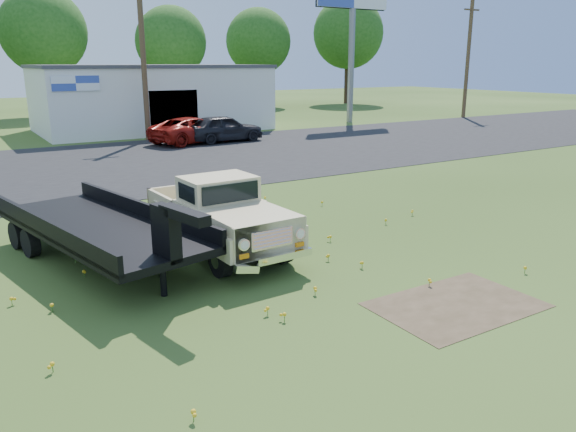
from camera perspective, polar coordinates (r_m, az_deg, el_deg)
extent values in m
plane|color=#2B4315|center=(12.01, 1.08, -5.57)|extent=(140.00, 140.00, 0.00)
cube|color=black|center=(25.53, -17.57, 4.96)|extent=(90.00, 14.00, 0.02)
cube|color=#433624|center=(10.83, 16.73, -8.66)|extent=(3.00, 2.00, 0.01)
cube|color=#433624|center=(14.21, -13.52, -2.65)|extent=(2.20, 1.60, 0.01)
cube|color=white|center=(38.44, -13.66, 11.50)|extent=(14.00, 8.00, 4.00)
cube|color=#3F3F44|center=(38.37, -13.86, 14.55)|extent=(14.20, 8.20, 0.20)
cube|color=black|center=(34.75, -11.51, 10.60)|extent=(3.00, 0.10, 2.20)
cube|color=white|center=(33.05, -20.77, 12.49)|extent=(2.50, 0.08, 0.80)
cylinder|color=slate|center=(42.40, 6.42, 14.86)|extent=(0.44, 0.44, 8.00)
cylinder|color=#4D3224|center=(33.00, -14.49, 15.24)|extent=(0.30, 0.30, 9.00)
cylinder|color=#4D3224|center=(47.85, 17.80, 14.89)|extent=(0.30, 0.30, 9.00)
cube|color=#4D3224|center=(48.01, 18.18, 19.29)|extent=(1.60, 0.12, 0.12)
cylinder|color=#332117|center=(50.62, -23.03, 11.44)|extent=(0.56, 0.56, 3.78)
sphere|color=#1C4B15|center=(50.62, -23.61, 16.78)|extent=(6.72, 6.72, 6.72)
cylinder|color=#332117|center=(51.75, -11.54, 12.18)|extent=(0.56, 0.56, 3.42)
sphere|color=#1C4B15|center=(51.71, -11.80, 16.93)|extent=(6.08, 6.08, 6.08)
cylinder|color=#332117|center=(58.21, -2.97, 12.86)|extent=(0.56, 0.56, 3.60)
sphere|color=#1C4B15|center=(58.19, -3.03, 17.32)|extent=(6.40, 6.40, 6.40)
cylinder|color=#332117|center=(62.43, 6.00, 13.22)|extent=(0.56, 0.56, 4.14)
sphere|color=#1C4B15|center=(62.47, 6.14, 17.99)|extent=(7.36, 7.36, 7.36)
imported|color=maroon|center=(31.50, -9.56, 8.59)|extent=(5.50, 3.76, 1.40)
imported|color=black|center=(31.67, -6.56, 8.83)|extent=(4.45, 1.90, 1.50)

